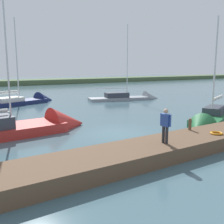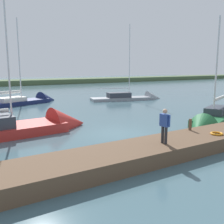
{
  "view_description": "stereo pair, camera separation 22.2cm",
  "coord_description": "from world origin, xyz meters",
  "px_view_note": "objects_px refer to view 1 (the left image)",
  "views": [
    {
      "loc": [
        9.06,
        13.58,
        4.27
      ],
      "look_at": [
        1.08,
        0.94,
        1.66
      ],
      "focal_mm": 41.22,
      "sensor_mm": 36.0,
      "label": 1
    },
    {
      "loc": [
        8.87,
        13.69,
        4.27
      ],
      "look_at": [
        1.08,
        0.94,
        1.66
      ],
      "focal_mm": 41.22,
      "sensor_mm": 36.0,
      "label": 2
    }
  ],
  "objects_px": {
    "sailboat_near_dock": "(27,102)",
    "sailboat_mid_channel": "(209,121)",
    "sailboat_far_left": "(132,99)",
    "sailboat_inner_slip": "(27,129)",
    "life_ring_buoy": "(216,133)",
    "mooring_post_near": "(190,124)",
    "person_on_dock": "(165,124)"
  },
  "relations": [
    {
      "from": "mooring_post_near",
      "to": "sailboat_far_left",
      "type": "bearing_deg",
      "value": -116.82
    },
    {
      "from": "sailboat_far_left",
      "to": "sailboat_near_dock",
      "type": "bearing_deg",
      "value": 178.43
    },
    {
      "from": "life_ring_buoy",
      "to": "sailboat_near_dock",
      "type": "bearing_deg",
      "value": -79.2
    },
    {
      "from": "sailboat_far_left",
      "to": "person_on_dock",
      "type": "height_order",
      "value": "sailboat_far_left"
    },
    {
      "from": "sailboat_far_left",
      "to": "sailboat_mid_channel",
      "type": "bearing_deg",
      "value": -89.85
    },
    {
      "from": "sailboat_inner_slip",
      "to": "person_on_dock",
      "type": "relative_size",
      "value": 7.18
    },
    {
      "from": "sailboat_inner_slip",
      "to": "person_on_dock",
      "type": "xyz_separation_m",
      "value": [
        -4.41,
        8.22,
        1.41
      ]
    },
    {
      "from": "mooring_post_near",
      "to": "person_on_dock",
      "type": "distance_m",
      "value": 3.33
    },
    {
      "from": "sailboat_mid_channel",
      "to": "person_on_dock",
      "type": "height_order",
      "value": "sailboat_mid_channel"
    },
    {
      "from": "sailboat_near_dock",
      "to": "sailboat_far_left",
      "type": "bearing_deg",
      "value": -36.19
    },
    {
      "from": "sailboat_mid_channel",
      "to": "person_on_dock",
      "type": "xyz_separation_m",
      "value": [
        8.15,
        3.66,
        1.48
      ]
    },
    {
      "from": "sailboat_far_left",
      "to": "sailboat_mid_channel",
      "type": "relative_size",
      "value": 1.2
    },
    {
      "from": "sailboat_far_left",
      "to": "sailboat_mid_channel",
      "type": "xyz_separation_m",
      "value": [
        3.84,
        15.17,
        0.07
      ]
    },
    {
      "from": "sailboat_far_left",
      "to": "sailboat_inner_slip",
      "type": "distance_m",
      "value": 19.54
    },
    {
      "from": "person_on_dock",
      "to": "life_ring_buoy",
      "type": "bearing_deg",
      "value": -10.67
    },
    {
      "from": "life_ring_buoy",
      "to": "sailboat_far_left",
      "type": "bearing_deg",
      "value": -113.86
    },
    {
      "from": "sailboat_inner_slip",
      "to": "life_ring_buoy",
      "type": "bearing_deg",
      "value": -51.28
    },
    {
      "from": "sailboat_far_left",
      "to": "sailboat_mid_channel",
      "type": "height_order",
      "value": "sailboat_far_left"
    },
    {
      "from": "sailboat_far_left",
      "to": "person_on_dock",
      "type": "relative_size",
      "value": 6.47
    },
    {
      "from": "life_ring_buoy",
      "to": "sailboat_far_left",
      "type": "height_order",
      "value": "sailboat_far_left"
    },
    {
      "from": "mooring_post_near",
      "to": "sailboat_mid_channel",
      "type": "distance_m",
      "value": 5.74
    },
    {
      "from": "life_ring_buoy",
      "to": "sailboat_mid_channel",
      "type": "xyz_separation_m",
      "value": [
        -4.6,
        -3.91,
        -0.57
      ]
    },
    {
      "from": "mooring_post_near",
      "to": "sailboat_inner_slip",
      "type": "xyz_separation_m",
      "value": [
        7.47,
        -7.06,
        -0.78
      ]
    },
    {
      "from": "sailboat_near_dock",
      "to": "sailboat_mid_channel",
      "type": "distance_m",
      "value": 20.83
    },
    {
      "from": "mooring_post_near",
      "to": "life_ring_buoy",
      "type": "relative_size",
      "value": 1.01
    },
    {
      "from": "sailboat_inner_slip",
      "to": "sailboat_mid_channel",
      "type": "relative_size",
      "value": 1.33
    },
    {
      "from": "sailboat_far_left",
      "to": "sailboat_inner_slip",
      "type": "height_order",
      "value": "sailboat_inner_slip"
    },
    {
      "from": "sailboat_near_dock",
      "to": "sailboat_mid_channel",
      "type": "relative_size",
      "value": 1.2
    },
    {
      "from": "life_ring_buoy",
      "to": "sailboat_far_left",
      "type": "xyz_separation_m",
      "value": [
        -8.44,
        -19.08,
        -0.64
      ]
    },
    {
      "from": "mooring_post_near",
      "to": "person_on_dock",
      "type": "xyz_separation_m",
      "value": [
        3.06,
        1.16,
        0.62
      ]
    },
    {
      "from": "sailboat_far_left",
      "to": "sailboat_mid_channel",
      "type": "distance_m",
      "value": 15.64
    },
    {
      "from": "sailboat_far_left",
      "to": "life_ring_buoy",
      "type": "bearing_deg",
      "value": -99.49
    }
  ]
}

